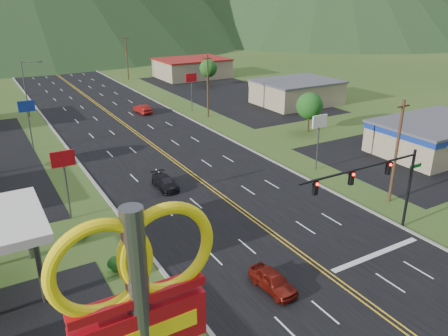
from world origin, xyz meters
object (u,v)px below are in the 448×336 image
traffic_signal (378,179)px  car_red_far (143,109)px  car_dark_mid (165,183)px  streetlight_west (27,85)px  car_red_near (273,281)px

traffic_signal → car_red_far: traffic_signal is taller
traffic_signal → car_dark_mid: bearing=120.7°
streetlight_west → car_red_far: size_ratio=2.00×
car_red_near → traffic_signal: bearing=3.4°
traffic_signal → car_dark_mid: (-10.58, 17.82, -4.70)m
car_red_far → traffic_signal: bearing=86.9°
traffic_signal → streetlight_west: size_ratio=1.46×
car_red_near → car_red_far: size_ratio=0.87×
car_red_near → car_red_far: (9.40, 49.99, 0.07)m
car_red_near → car_red_far: 50.86m
car_dark_mid → streetlight_west: bearing=102.0°
car_dark_mid → car_red_far: size_ratio=0.96×
traffic_signal → car_red_near: size_ratio=3.34×
car_red_near → car_dark_mid: 19.25m
traffic_signal → car_red_near: traffic_signal is taller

